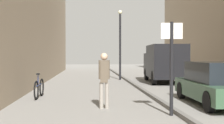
{
  "coord_description": "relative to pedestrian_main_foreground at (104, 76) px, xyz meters",
  "views": [
    {
      "loc": [
        -0.94,
        -2.99,
        1.68
      ],
      "look_at": [
        0.46,
        14.53,
        1.28
      ],
      "focal_mm": 47.48,
      "sensor_mm": 36.0,
      "label": 1
    }
  ],
  "objects": [
    {
      "name": "ground_plane",
      "position": [
        0.45,
        5.74,
        -1.01
      ],
      "size": [
        80.0,
        80.0,
        0.0
      ],
      "primitive_type": "plane",
      "color": "gray"
    },
    {
      "name": "pedestrian_main_foreground",
      "position": [
        0.0,
        0.0,
        0.0
      ],
      "size": [
        0.35,
        0.23,
        1.75
      ],
      "rotation": [
        0.0,
        0.0,
        -0.09
      ],
      "color": "gray",
      "rests_on": "ground_plane"
    },
    {
      "name": "parked_car",
      "position": [
        3.89,
        0.5,
        -0.3
      ],
      "size": [
        1.94,
        4.25,
        1.45
      ],
      "rotation": [
        0.0,
        0.0,
        -0.03
      ],
      "color": "#335138",
      "rests_on": "ground_plane"
    },
    {
      "name": "street_sign_post",
      "position": [
        1.8,
        -1.23,
        0.53
      ],
      "size": [
        0.6,
        0.1,
        2.6
      ],
      "rotation": [
        0.0,
        0.0,
        3.08
      ],
      "color": "black",
      "rests_on": "ground_plane"
    },
    {
      "name": "delivery_van",
      "position": [
        4.19,
        8.69,
        0.23
      ],
      "size": [
        2.31,
        4.96,
        2.3
      ],
      "rotation": [
        0.0,
        0.0,
        -0.07
      ],
      "color": "black",
      "rests_on": "ground_plane"
    },
    {
      "name": "lamp_post",
      "position": [
        1.68,
        10.89,
        1.71
      ],
      "size": [
        0.28,
        0.28,
        4.76
      ],
      "color": "black",
      "rests_on": "ground_plane"
    },
    {
      "name": "bicycle_leaning",
      "position": [
        -2.43,
        2.55,
        -0.63
      ],
      "size": [
        0.12,
        1.77,
        0.98
      ],
      "rotation": [
        0.0,
        0.0,
        -0.03
      ],
      "color": "black",
      "rests_on": "ground_plane"
    },
    {
      "name": "kerb_strip",
      "position": [
        2.03,
        5.74,
        -0.95
      ],
      "size": [
        0.16,
        40.0,
        0.12
      ],
      "primitive_type": "cube",
      "color": "#615F5B",
      "rests_on": "ground_plane"
    }
  ]
}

